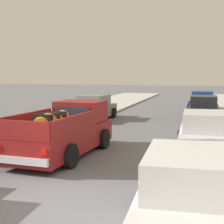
{
  "coord_description": "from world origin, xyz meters",
  "views": [
    {
      "loc": [
        3.32,
        -6.38,
        2.85
      ],
      "look_at": [
        -0.59,
        7.82,
        1.2
      ],
      "focal_mm": 54.35,
      "sensor_mm": 36.0,
      "label": 1
    }
  ],
  "objects": [
    {
      "name": "pickup_truck",
      "position": [
        -1.47,
        4.63,
        0.81
      ],
      "size": [
        2.45,
        5.32,
        1.8
      ],
      "color": "maroon",
      "rests_on": "ground"
    },
    {
      "name": "curb_left",
      "position": [
        -4.4,
        12.0,
        0.05
      ],
      "size": [
        0.16,
        60.0,
        0.1
      ],
      "primitive_type": "cube",
      "color": "silver",
      "rests_on": "ground"
    },
    {
      "name": "car_right_far",
      "position": [
        3.12,
        -0.52,
        0.71
      ],
      "size": [
        2.17,
        4.32,
        1.54
      ],
      "color": "silver",
      "rests_on": "ground"
    },
    {
      "name": "car_left_far",
      "position": [
        3.15,
        20.75,
        0.71
      ],
      "size": [
        2.2,
        4.33,
        1.54
      ],
      "color": "navy",
      "rests_on": "ground"
    },
    {
      "name": "car_left_near",
      "position": [
        3.36,
        5.82,
        0.71
      ],
      "size": [
        2.12,
        4.3,
        1.54
      ],
      "color": "silver",
      "rests_on": "ground"
    },
    {
      "name": "ground_plane",
      "position": [
        0.0,
        0.0,
        0.0
      ],
      "size": [
        160.0,
        160.0,
        0.0
      ],
      "primitive_type": "plane",
      "color": "slate"
    },
    {
      "name": "sidewalk_left",
      "position": [
        -5.57,
        12.0,
        0.06
      ],
      "size": [
        5.15,
        60.0,
        0.12
      ],
      "primitive_type": "cube",
      "color": "beige",
      "rests_on": "ground"
    },
    {
      "name": "car_right_near",
      "position": [
        3.26,
        14.87,
        0.71
      ],
      "size": [
        2.05,
        4.27,
        1.54
      ],
      "color": "black",
      "rests_on": "ground"
    },
    {
      "name": "car_left_mid",
      "position": [
        -3.43,
        13.77,
        0.71
      ],
      "size": [
        2.2,
        4.33,
        1.54
      ],
      "color": "slate",
      "rests_on": "ground"
    }
  ]
}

